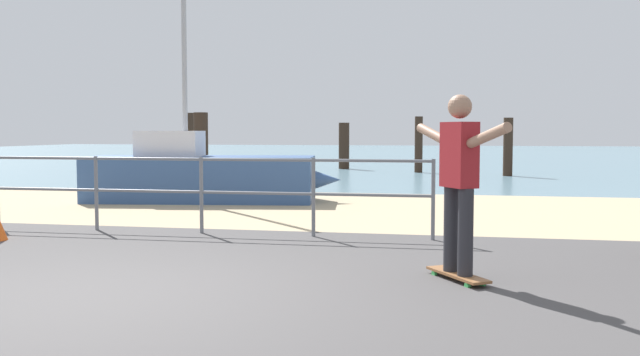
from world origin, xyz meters
The scene contains 12 objects.
ground_plane centered at (0.00, -1.00, 0.00)m, with size 24.00×10.00×0.04m, color #474444.
beach_strip centered at (0.00, 7.00, 0.00)m, with size 24.00×6.00×0.04m, color tan.
sea_surface centered at (0.00, 35.00, 0.00)m, with size 72.00×50.00×0.04m, color slate.
railing_fence centered at (-2.05, 3.60, 0.69)m, with size 9.33×0.05×1.05m.
sailboat centered at (-1.90, 7.66, 0.52)m, with size 5.05×1.99×5.12m.
skateboard centered at (2.91, 1.24, 0.07)m, with size 0.60×0.78×0.08m.
skateboarder centered at (2.91, 1.24, 1.02)m, with size 0.86×1.26×1.65m.
groyne_post_0 centered at (-6.73, 18.79, 1.03)m, with size 0.33×0.33×2.05m, color #332319.
groyne_post_1 centered at (-3.96, 12.63, 0.95)m, with size 0.39×0.39×1.89m, color #332319.
groyne_post_2 centered at (-1.18, 19.66, 0.85)m, with size 0.38×0.38×1.69m, color #332319.
groyne_post_3 centered at (1.60, 17.97, 0.94)m, with size 0.26×0.26×1.87m, color #332319.
groyne_post_4 centered at (4.38, 16.71, 0.90)m, with size 0.29×0.29×1.80m, color #332319.
Camera 1 is at (2.90, -5.26, 1.40)m, focal length 39.10 mm.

